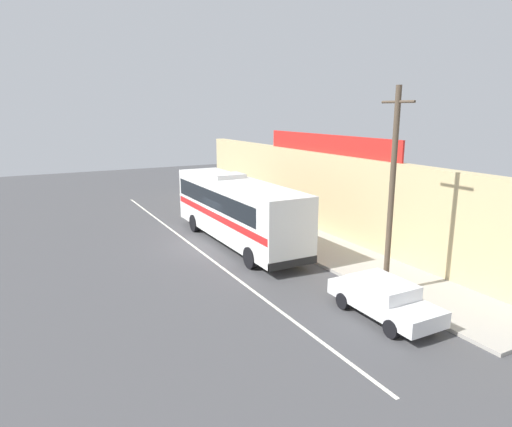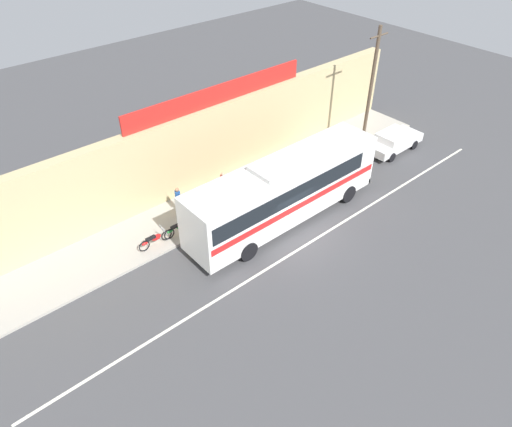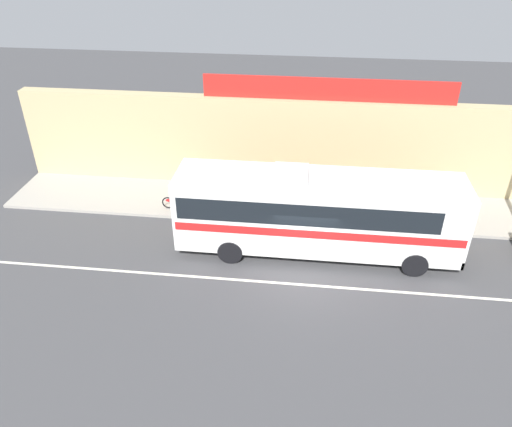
{
  "view_description": "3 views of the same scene",
  "coord_description": "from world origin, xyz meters",
  "px_view_note": "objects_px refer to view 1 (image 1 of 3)",
  "views": [
    {
      "loc": [
        22.29,
        -8.84,
        7.29
      ],
      "look_at": [
        1.4,
        2.28,
        1.82
      ],
      "focal_mm": 31.49,
      "sensor_mm": 36.0,
      "label": 1
    },
    {
      "loc": [
        -13.93,
        -12.94,
        16.26
      ],
      "look_at": [
        -1.54,
        1.53,
        1.41
      ],
      "focal_mm": 32.98,
      "sensor_mm": 36.0,
      "label": 2
    },
    {
      "loc": [
        -0.05,
        -16.07,
        12.69
      ],
      "look_at": [
        -2.16,
        1.93,
        1.49
      ],
      "focal_mm": 34.66,
      "sensor_mm": 36.0,
      "label": 3
    }
  ],
  "objects_px": {
    "utility_pole": "(392,190)",
    "motorcycle_orange": "(229,207)",
    "intercity_bus": "(236,207)",
    "parked_car": "(383,298)",
    "pedestrian_near_shop": "(264,204)",
    "motorcycle_blue": "(238,211)",
    "pedestrian_far_left": "(281,213)"
  },
  "relations": [
    {
      "from": "utility_pole",
      "to": "motorcycle_orange",
      "type": "distance_m",
      "value": 16.37
    },
    {
      "from": "utility_pole",
      "to": "motorcycle_orange",
      "type": "height_order",
      "value": "utility_pole"
    },
    {
      "from": "parked_car",
      "to": "pedestrian_near_shop",
      "type": "distance_m",
      "value": 15.29
    },
    {
      "from": "parked_car",
      "to": "motorcycle_orange",
      "type": "height_order",
      "value": "parked_car"
    },
    {
      "from": "motorcycle_orange",
      "to": "intercity_bus",
      "type": "bearing_deg",
      "value": -21.4
    },
    {
      "from": "motorcycle_blue",
      "to": "intercity_bus",
      "type": "bearing_deg",
      "value": -26.66
    },
    {
      "from": "pedestrian_near_shop",
      "to": "motorcycle_orange",
      "type": "bearing_deg",
      "value": -148.47
    },
    {
      "from": "utility_pole",
      "to": "motorcycle_blue",
      "type": "xyz_separation_m",
      "value": [
        -14.47,
        0.39,
        -3.73
      ]
    },
    {
      "from": "motorcycle_orange",
      "to": "pedestrian_far_left",
      "type": "distance_m",
      "value": 5.44
    },
    {
      "from": "motorcycle_orange",
      "to": "utility_pole",
      "type": "bearing_deg",
      "value": -1.47
    },
    {
      "from": "utility_pole",
      "to": "motorcycle_blue",
      "type": "relative_size",
      "value": 4.16
    },
    {
      "from": "intercity_bus",
      "to": "utility_pole",
      "type": "relative_size",
      "value": 1.46
    },
    {
      "from": "parked_car",
      "to": "pedestrian_near_shop",
      "type": "xyz_separation_m",
      "value": [
        -14.9,
        3.4,
        0.38
      ]
    },
    {
      "from": "pedestrian_far_left",
      "to": "intercity_bus",
      "type": "bearing_deg",
      "value": -71.91
    },
    {
      "from": "pedestrian_far_left",
      "to": "motorcycle_blue",
      "type": "bearing_deg",
      "value": -163.19
    },
    {
      "from": "utility_pole",
      "to": "pedestrian_near_shop",
      "type": "bearing_deg",
      "value": 171.9
    },
    {
      "from": "parked_car",
      "to": "pedestrian_far_left",
      "type": "xyz_separation_m",
      "value": [
        -12.06,
        3.03,
        0.36
      ]
    },
    {
      "from": "pedestrian_far_left",
      "to": "pedestrian_near_shop",
      "type": "relative_size",
      "value": 0.98
    },
    {
      "from": "intercity_bus",
      "to": "motorcycle_orange",
      "type": "height_order",
      "value": "intercity_bus"
    },
    {
      "from": "intercity_bus",
      "to": "motorcycle_blue",
      "type": "bearing_deg",
      "value": 153.34
    },
    {
      "from": "parked_car",
      "to": "pedestrian_near_shop",
      "type": "height_order",
      "value": "pedestrian_near_shop"
    },
    {
      "from": "motorcycle_orange",
      "to": "pedestrian_far_left",
      "type": "height_order",
      "value": "pedestrian_far_left"
    },
    {
      "from": "motorcycle_blue",
      "to": "utility_pole",
      "type": "bearing_deg",
      "value": -1.55
    },
    {
      "from": "intercity_bus",
      "to": "parked_car",
      "type": "distance_m",
      "value": 10.96
    },
    {
      "from": "intercity_bus",
      "to": "pedestrian_far_left",
      "type": "distance_m",
      "value": 4.0
    },
    {
      "from": "parked_car",
      "to": "motorcycle_blue",
      "type": "height_order",
      "value": "parked_car"
    },
    {
      "from": "utility_pole",
      "to": "pedestrian_far_left",
      "type": "relative_size",
      "value": 4.88
    },
    {
      "from": "intercity_bus",
      "to": "parked_car",
      "type": "xyz_separation_m",
      "value": [
        10.86,
        0.66,
        -1.33
      ]
    },
    {
      "from": "motorcycle_orange",
      "to": "pedestrian_near_shop",
      "type": "distance_m",
      "value": 2.93
    },
    {
      "from": "pedestrian_far_left",
      "to": "utility_pole",
      "type": "bearing_deg",
      "value": -8.28
    },
    {
      "from": "utility_pole",
      "to": "motorcycle_blue",
      "type": "bearing_deg",
      "value": 178.45
    },
    {
      "from": "motorcycle_blue",
      "to": "pedestrian_near_shop",
      "type": "distance_m",
      "value": 1.9
    }
  ]
}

